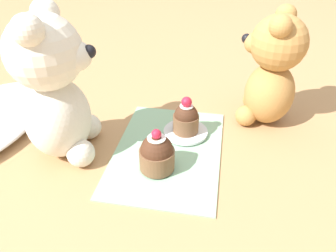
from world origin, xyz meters
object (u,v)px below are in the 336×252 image
at_px(teddy_bear_cream, 54,88).
at_px(saucer_plate, 186,132).
at_px(teddy_bear_tan, 272,70).
at_px(cupcake_near_cream_bear, 157,154).
at_px(cupcake_near_tan_bear, 186,119).

distance_m(teddy_bear_cream, saucer_plate, 0.25).
bearing_deg(saucer_plate, teddy_bear_cream, 112.15).
bearing_deg(saucer_plate, teddy_bear_tan, -60.02).
bearing_deg(teddy_bear_tan, saucer_plate, -47.15).
height_order(cupcake_near_cream_bear, saucer_plate, cupcake_near_cream_bear).
xyz_separation_m(teddy_bear_tan, cupcake_near_cream_bear, (-0.19, 0.18, -0.08)).
height_order(teddy_bear_tan, cupcake_near_tan_bear, teddy_bear_tan).
bearing_deg(teddy_bear_tan, cupcake_near_cream_bear, -30.62).
distance_m(cupcake_near_cream_bear, cupcake_near_tan_bear, 0.11).
bearing_deg(teddy_bear_cream, teddy_bear_tan, -76.58).
xyz_separation_m(teddy_bear_tan, saucer_plate, (-0.09, 0.15, -0.10)).
relative_size(cupcake_near_cream_bear, saucer_plate, 0.90).
xyz_separation_m(cupcake_near_cream_bear, cupcake_near_tan_bear, (0.11, -0.03, 0.00)).
height_order(cupcake_near_cream_bear, cupcake_near_tan_bear, cupcake_near_tan_bear).
relative_size(teddy_bear_cream, cupcake_near_tan_bear, 3.50).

